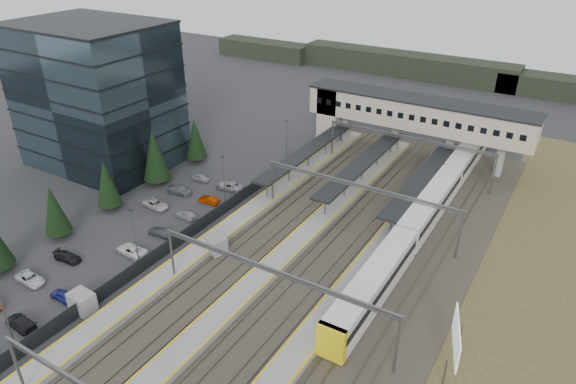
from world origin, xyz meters
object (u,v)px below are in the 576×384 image
Objects in this scene: relay_cabin_near at (82,302)px; relay_cabin_far at (217,245)px; office_building at (97,95)px; footbridge at (402,113)px; billboard at (456,338)px; train at (430,206)px.

relay_cabin_far is at bearing 70.78° from relay_cabin_near.
relay_cabin_far is at bearing -20.13° from office_building.
office_building reaches higher than relay_cabin_near.
footbridge is 6.58× the size of billboard.
relay_cabin_near is at bearing -124.51° from train.
footbridge is 51.83m from billboard.
office_building reaches higher than footbridge.
train reaches higher than relay_cabin_far.
train is at bearing 46.88° from relay_cabin_far.
billboard is at bearing -13.82° from office_building.
office_building reaches higher than train.
billboard is (31.71, -3.61, 2.57)m from relay_cabin_far.
train is (56.00, 9.91, -9.99)m from office_building.
relay_cabin_near is 39.80m from billboard.
train is 28.33m from billboard.
train is at bearing 111.77° from billboard.
relay_cabin_far is (5.80, 16.65, 0.01)m from relay_cabin_near.
relay_cabin_near is (28.97, -29.40, -11.04)m from office_building.
office_building is at bearing -145.53° from footbridge.
footbridge is at bearing 34.47° from office_building.
footbridge is at bearing 116.18° from billboard.
office_building is 0.60× the size of footbridge.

